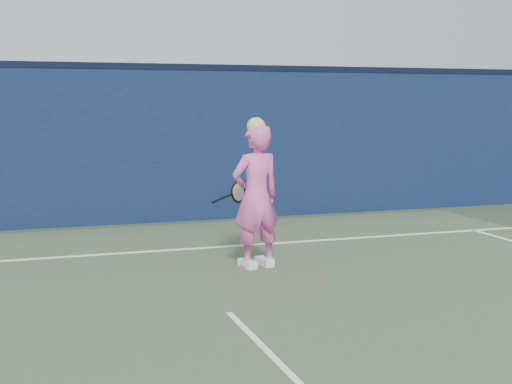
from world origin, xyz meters
name	(u,v)px	position (x,y,z in m)	size (l,w,h in m)	color
ground	(263,349)	(0.00, 0.00, 0.00)	(80.00, 80.00, 0.00)	#31492D
backstop_wall	(136,147)	(0.00, 6.50, 1.25)	(24.00, 0.40, 2.50)	#0E163E
wall_cap	(134,67)	(0.00, 6.50, 2.55)	(24.00, 0.42, 0.10)	black
player	(256,196)	(0.84, 2.75, 0.87)	(0.70, 0.54, 1.80)	#ED5CB1
racket	(237,193)	(0.73, 3.18, 0.85)	(0.50, 0.20, 0.27)	black
court_lines	(277,361)	(0.00, -0.33, 0.01)	(11.00, 12.04, 0.01)	white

